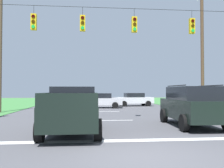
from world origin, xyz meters
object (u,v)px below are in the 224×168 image
(pickup_truck, at_px, (73,110))
(utility_pole_mid_right, at_px, (202,50))
(overhead_signal_span, at_px, (112,52))
(utility_pole_near_left, at_px, (0,44))
(suv_black, at_px, (192,105))
(distant_car_crossing_white, at_px, (134,99))
(distant_car_oncoming, at_px, (101,100))

(pickup_truck, xyz_separation_m, utility_pole_mid_right, (10.76, 10.32, 4.45))
(overhead_signal_span, relative_size, utility_pole_near_left, 1.46)
(suv_black, height_order, utility_pole_near_left, utility_pole_near_left)
(distant_car_crossing_white, xyz_separation_m, utility_pole_mid_right, (4.75, -7.53, 4.63))
(distant_car_oncoming, relative_size, utility_pole_mid_right, 0.40)
(pickup_truck, xyz_separation_m, distant_car_crossing_white, (6.02, 17.85, -0.18))
(pickup_truck, height_order, suv_black, suv_black)
(pickup_truck, distance_m, utility_pole_mid_right, 15.56)
(pickup_truck, bearing_deg, overhead_signal_span, 63.32)
(overhead_signal_span, bearing_deg, suv_black, -36.58)
(suv_black, bearing_deg, utility_pole_near_left, 144.27)
(utility_pole_near_left, bearing_deg, pickup_truck, -57.43)
(distant_car_oncoming, bearing_deg, overhead_signal_span, -89.82)
(utility_pole_near_left, bearing_deg, suv_black, -35.73)
(suv_black, relative_size, utility_pole_near_left, 0.43)
(distant_car_crossing_white, xyz_separation_m, distant_car_oncoming, (-3.99, -2.86, 0.00))
(distant_car_crossing_white, bearing_deg, utility_pole_mid_right, -57.78)
(distant_car_oncoming, xyz_separation_m, utility_pole_near_left, (-8.50, -4.85, 4.76))
(utility_pole_mid_right, bearing_deg, distant_car_oncoming, 151.85)
(suv_black, bearing_deg, distant_car_oncoming, 105.55)
(distant_car_oncoming, bearing_deg, utility_pole_near_left, -150.29)
(suv_black, distance_m, utility_pole_near_left, 15.82)
(pickup_truck, bearing_deg, utility_pole_mid_right, 43.79)
(overhead_signal_span, height_order, distant_car_oncoming, overhead_signal_span)
(distant_car_oncoming, relative_size, utility_pole_near_left, 0.39)
(overhead_signal_span, distance_m, distant_car_oncoming, 11.40)
(overhead_signal_span, distance_m, distant_car_crossing_white, 14.70)
(pickup_truck, xyz_separation_m, suv_black, (5.84, 1.29, 0.09))
(overhead_signal_span, relative_size, utility_pole_mid_right, 1.48)
(suv_black, height_order, utility_pole_mid_right, utility_pole_mid_right)
(utility_pole_mid_right, relative_size, utility_pole_near_left, 0.99)
(overhead_signal_span, relative_size, pickup_truck, 3.07)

